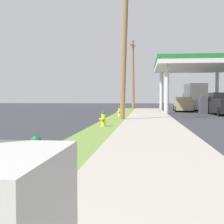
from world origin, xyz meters
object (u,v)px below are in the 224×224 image
object	(u,v)px
fire_hydrant_third	(120,112)
car_tan_by_near_pump	(183,105)
fire_hydrant_second	(103,120)
truck_black_at_forecourt	(224,104)
truck_silver_at_far_bay	(191,102)
utility_pole_midground	(124,44)
fire_hydrant_nearest	(36,158)
utility_pole_background	(133,74)
truck_white_on_apron	(194,98)

from	to	relation	value
fire_hydrant_third	car_tan_by_near_pump	size ratio (longest dim) A/B	0.16
fire_hydrant_second	fire_hydrant_third	bearing A→B (deg)	89.03
truck_black_at_forecourt	fire_hydrant_third	bearing A→B (deg)	-150.08
car_tan_by_near_pump	truck_silver_at_far_bay	distance (m)	7.02
utility_pole_midground	truck_black_at_forecourt	xyz separation A→B (m)	(8.20, 8.10, -4.06)
fire_hydrant_second	car_tan_by_near_pump	world-z (taller)	car_tan_by_near_pump
fire_hydrant_nearest	truck_silver_at_far_bay	bearing A→B (deg)	77.77
fire_hydrant_nearest	fire_hydrant_second	size ratio (longest dim) A/B	1.00
utility_pole_midground	utility_pole_background	bearing A→B (deg)	90.62
utility_pole_midground	fire_hydrant_nearest	bearing A→B (deg)	-92.36
fire_hydrant_third	car_tan_by_near_pump	distance (m)	13.16
car_tan_by_near_pump	truck_black_at_forecourt	distance (m)	7.18
utility_pole_midground	utility_pole_background	xyz separation A→B (m)	(-0.21, 19.50, -0.49)
truck_black_at_forecourt	truck_white_on_apron	xyz separation A→B (m)	(-1.08, 9.63, 0.57)
car_tan_by_near_pump	truck_silver_at_far_bay	bearing A→B (deg)	75.39
fire_hydrant_second	truck_black_at_forecourt	xyz separation A→B (m)	(8.89, 13.13, 0.47)
fire_hydrant_third	car_tan_by_near_pump	bearing A→B (deg)	62.66
truck_black_at_forecourt	truck_white_on_apron	distance (m)	9.71
utility_pole_background	car_tan_by_near_pump	xyz separation A→B (m)	(5.70, -4.75, -3.77)
fire_hydrant_third	utility_pole_background	distance (m)	16.93
utility_pole_background	fire_hydrant_second	bearing A→B (deg)	-91.12
truck_black_at_forecourt	fire_hydrant_nearest	bearing A→B (deg)	-111.08
fire_hydrant_second	truck_silver_at_far_bay	distance (m)	27.74
fire_hydrant_nearest	truck_silver_at_far_bay	distance (m)	37.13
car_tan_by_near_pump	utility_pole_midground	bearing A→B (deg)	-110.40
fire_hydrant_third	truck_silver_at_far_bay	bearing A→B (deg)	67.08
fire_hydrant_nearest	truck_white_on_apron	bearing A→B (deg)	76.62
fire_hydrant_nearest	car_tan_by_near_pump	xyz separation A→B (m)	(6.10, 29.50, 0.28)
utility_pole_midground	truck_silver_at_far_bay	size ratio (longest dim) A/B	1.76
utility_pole_midground	truck_silver_at_far_bay	xyz separation A→B (m)	(7.26, 21.54, -4.06)
utility_pole_background	car_tan_by_near_pump	world-z (taller)	utility_pole_background
fire_hydrant_nearest	utility_pole_background	size ratio (longest dim) A/B	0.09
fire_hydrant_third	utility_pole_midground	bearing A→B (deg)	-79.76
utility_pole_midground	utility_pole_background	distance (m)	19.51
fire_hydrant_nearest	truck_white_on_apron	xyz separation A→B (m)	(7.73, 32.47, 1.04)
fire_hydrant_third	truck_white_on_apron	distance (m)	16.58
truck_black_at_forecourt	truck_white_on_apron	world-z (taller)	truck_white_on_apron
truck_black_at_forecourt	truck_silver_at_far_bay	xyz separation A→B (m)	(-0.94, 13.44, 0.00)
truck_silver_at_far_bay	fire_hydrant_nearest	bearing A→B (deg)	-102.23
fire_hydrant_third	car_tan_by_near_pump	world-z (taller)	car_tan_by_near_pump
truck_silver_at_far_bay	truck_white_on_apron	bearing A→B (deg)	-92.10
car_tan_by_near_pump	truck_black_at_forecourt	xyz separation A→B (m)	(2.71, -6.65, 0.19)
fire_hydrant_second	truck_black_at_forecourt	size ratio (longest dim) A/B	0.14
fire_hydrant_third	utility_pole_background	world-z (taller)	utility_pole_background
truck_white_on_apron	truck_silver_at_far_bay	world-z (taller)	truck_white_on_apron
fire_hydrant_nearest	truck_black_at_forecourt	distance (m)	24.49
fire_hydrant_third	truck_white_on_apron	bearing A→B (deg)	62.38
utility_pole_background	truck_silver_at_far_bay	size ratio (longest dim) A/B	1.58
truck_black_at_forecourt	truck_white_on_apron	size ratio (longest dim) A/B	0.84
fire_hydrant_third	utility_pole_background	xyz separation A→B (m)	(0.34, 16.43, 4.04)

